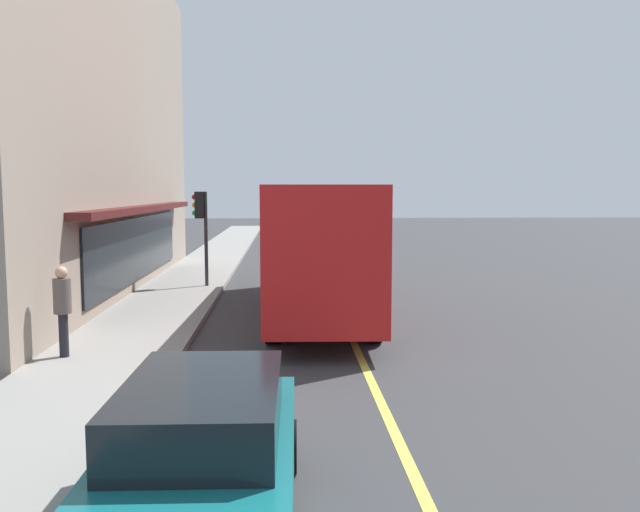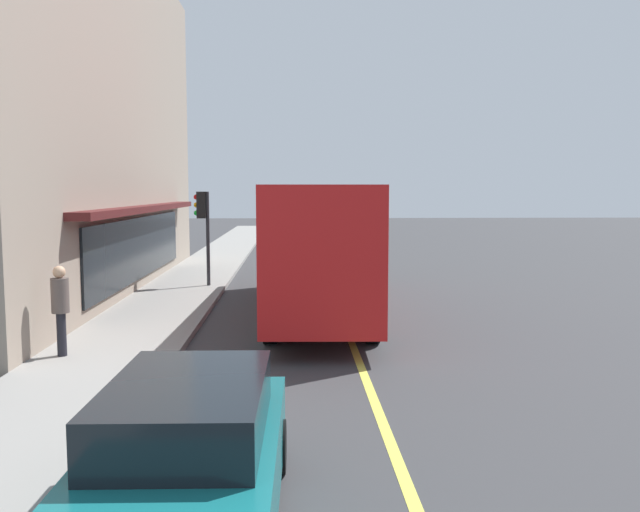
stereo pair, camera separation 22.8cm
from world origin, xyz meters
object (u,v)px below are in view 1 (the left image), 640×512
Objects in this scene: car_teal at (202,461)px; pedestrian_near_storefront at (62,302)px; bus at (320,242)px; traffic_light at (201,216)px.

pedestrian_near_storefront is (6.54, 3.49, 0.48)m from car_teal.
car_teal is (-11.57, 1.79, -1.24)m from bus.
traffic_light is at bearing 40.24° from bus.
car_teal is 2.43× the size of pedestrian_near_storefront.
car_teal is (-16.05, -2.00, -1.79)m from traffic_light.
traffic_light is 1.80× the size of pedestrian_near_storefront.
traffic_light reaches higher than pedestrian_near_storefront.
pedestrian_near_storefront is (-5.03, 5.28, -0.76)m from bus.
traffic_light is at bearing 7.11° from car_teal.
pedestrian_near_storefront is at bearing 171.08° from traffic_light.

